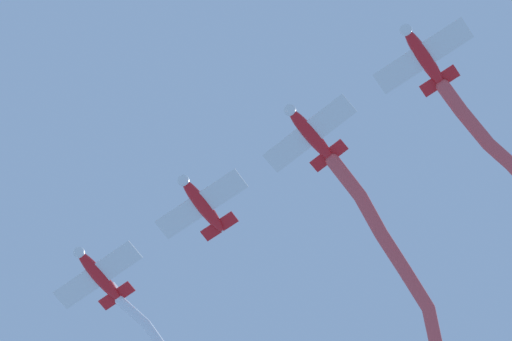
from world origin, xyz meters
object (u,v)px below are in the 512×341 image
airplane_slot (423,56)px  airplane_left_wing (202,204)px  airplane_lead (98,275)px  airplane_right_wing (310,133)px

airplane_slot → airplane_left_wing: bearing=-90.6°
airplane_lead → airplane_slot: (-20.71, -15.59, 0.30)m
airplane_left_wing → airplane_slot: (-13.80, -10.39, 0.00)m
airplane_lead → airplane_slot: bearing=90.5°
airplane_right_wing → airplane_slot: (-6.91, -5.20, 0.30)m
airplane_right_wing → airplane_slot: size_ratio=1.03×
airplane_lead → airplane_right_wing: size_ratio=0.98×
airplane_lead → airplane_slot: airplane_slot is taller
airplane_slot → airplane_lead: bearing=-90.6°
airplane_lead → airplane_left_wing: bearing=90.5°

